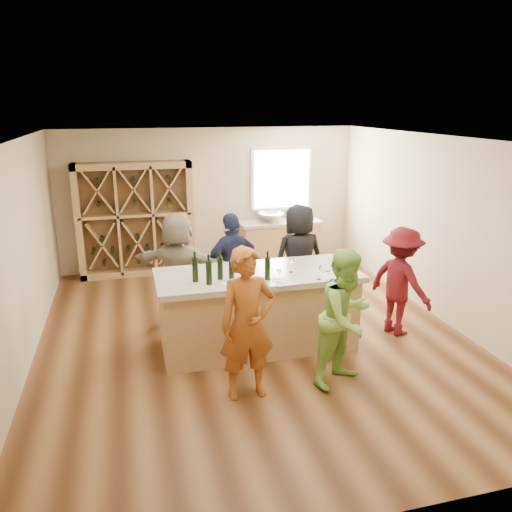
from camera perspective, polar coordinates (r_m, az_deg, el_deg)
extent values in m
cube|color=brown|center=(7.40, -0.36, -9.42)|extent=(6.00, 7.00, 0.10)
cube|color=white|center=(6.64, -0.41, 13.60)|extent=(6.00, 7.00, 0.10)
cube|color=#C3B18E|center=(10.27, -5.31, 6.61)|extent=(6.00, 0.10, 2.80)
cube|color=#C3B18E|center=(3.79, 13.35, -12.69)|extent=(6.00, 0.10, 2.80)
cube|color=#C3B18E|center=(6.83, -26.02, -0.43)|extent=(0.10, 7.00, 2.80)
cube|color=#C3B18E|center=(8.16, 20.88, 2.82)|extent=(0.10, 7.00, 2.80)
cube|color=white|center=(10.48, 2.91, 8.81)|extent=(1.30, 0.06, 1.30)
cube|color=white|center=(10.45, 2.97, 8.78)|extent=(1.18, 0.01, 1.18)
cube|color=tan|center=(9.93, -13.58, 4.07)|extent=(2.20, 0.45, 2.20)
cube|color=tan|center=(10.47, 2.73, 1.42)|extent=(1.60, 0.58, 0.86)
cube|color=#AFA48F|center=(10.36, 2.76, 3.87)|extent=(1.70, 0.62, 0.06)
imported|color=silver|center=(10.28, 1.70, 4.47)|extent=(0.54, 0.54, 0.19)
cylinder|color=silver|center=(10.43, 1.43, 4.99)|extent=(0.02, 0.02, 0.30)
cube|color=tan|center=(6.89, 0.19, -6.47)|extent=(2.60, 1.00, 1.00)
cube|color=#AFA48F|center=(6.69, 0.19, -2.22)|extent=(2.72, 1.12, 0.08)
cylinder|color=black|center=(6.35, -6.97, -1.56)|extent=(0.08, 0.08, 0.31)
cylinder|color=black|center=(6.23, -5.40, -1.90)|extent=(0.09, 0.09, 0.31)
cylinder|color=black|center=(6.40, -4.12, -1.42)|extent=(0.09, 0.09, 0.29)
cylinder|color=black|center=(6.30, -2.82, -1.78)|extent=(0.08, 0.08, 0.28)
cylinder|color=black|center=(6.41, -1.11, -1.14)|extent=(0.10, 0.10, 0.33)
cone|color=white|center=(6.21, -1.04, -2.57)|extent=(0.08, 0.08, 0.17)
cone|color=white|center=(6.27, 2.63, -2.40)|extent=(0.07, 0.07, 0.16)
cone|color=white|center=(6.44, 7.20, -1.90)|extent=(0.09, 0.09, 0.19)
cone|color=white|center=(6.68, 4.04, -1.11)|extent=(0.07, 0.07, 0.19)
cone|color=white|center=(6.74, 8.19, -1.12)|extent=(0.08, 0.08, 0.17)
cube|color=white|center=(6.25, -2.49, -3.27)|extent=(0.32, 0.36, 0.00)
cube|color=white|center=(6.35, 3.05, -2.93)|extent=(0.26, 0.34, 0.00)
cube|color=white|center=(6.62, 8.59, -2.27)|extent=(0.27, 0.34, 0.00)
imported|color=#994C19|center=(5.62, -0.97, -7.79)|extent=(0.67, 0.50, 1.78)
imported|color=#8CC64C|center=(6.00, 10.26, -6.94)|extent=(0.93, 0.78, 1.67)
imported|color=#590F14|center=(7.47, 16.18, -2.81)|extent=(0.81, 1.13, 1.59)
imported|color=#191E38|center=(7.67, -2.65, -1.26)|extent=(1.09, 0.76, 1.69)
imported|color=black|center=(8.03, 4.91, -0.23)|extent=(0.91, 0.64, 1.75)
imported|color=gray|center=(7.66, -8.80, -1.30)|extent=(1.68, 1.27, 1.73)
cylinder|color=black|center=(6.37, 1.32, -1.43)|extent=(0.07, 0.07, 0.30)
cone|color=white|center=(6.82, -0.65, -0.69)|extent=(0.07, 0.07, 0.18)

